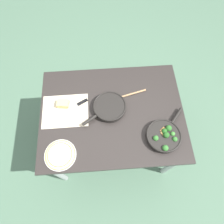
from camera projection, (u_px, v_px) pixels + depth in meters
name	position (u px, v px, depth m)	size (l,w,h in m)	color
ground_plane	(112.00, 140.00, 2.23)	(14.00, 14.00, 0.00)	#51755B
dining_table_red	(112.00, 117.00, 1.64)	(1.13, 0.86, 0.73)	#2D2826
skillet_broccoli	(164.00, 135.00, 1.46)	(0.32, 0.35, 0.07)	black
skillet_eggs	(109.00, 107.00, 1.56)	(0.35, 0.28, 0.05)	black
wooden_spoon	(121.00, 97.00, 1.62)	(0.34, 0.11, 0.02)	tan
parchment_sheet	(65.00, 111.00, 1.57)	(0.36, 0.29, 0.00)	beige
grater_knife	(76.00, 105.00, 1.59)	(0.26, 0.15, 0.02)	silver
cheese_block	(63.00, 104.00, 1.57)	(0.10, 0.07, 0.05)	#EFD67A
dinner_plate_stack	(60.00, 155.00, 1.42)	(0.23, 0.23, 0.03)	silver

